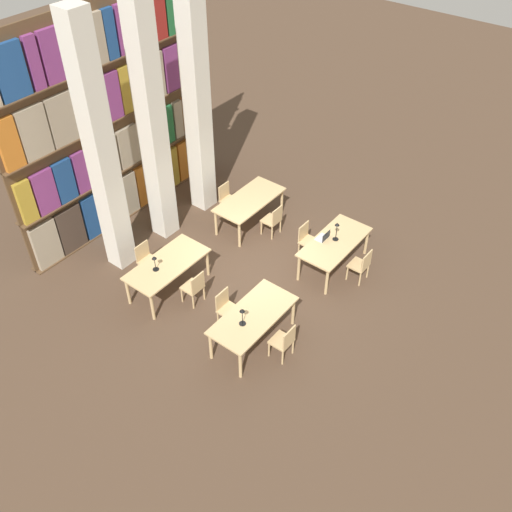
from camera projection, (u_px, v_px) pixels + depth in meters
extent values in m
plane|color=#4C3828|center=(252.00, 276.00, 13.46)|extent=(40.00, 40.00, 0.00)
cube|color=brown|center=(114.00, 119.00, 13.56)|extent=(6.12, 0.06, 5.50)
cube|color=brown|center=(131.00, 211.00, 15.36)|extent=(6.12, 0.35, 0.03)
cube|color=tan|center=(45.00, 244.00, 13.39)|extent=(0.67, 0.20, 1.18)
cube|color=#47382D|center=(70.00, 229.00, 13.82)|extent=(0.69, 0.20, 1.18)
cube|color=navy|center=(93.00, 215.00, 14.24)|extent=(0.58, 0.20, 1.18)
cube|color=#236B38|center=(108.00, 205.00, 14.55)|extent=(0.35, 0.20, 1.18)
cube|color=tan|center=(125.00, 195.00, 14.88)|extent=(0.69, 0.20, 1.18)
cube|color=orange|center=(143.00, 184.00, 15.26)|extent=(0.49, 0.20, 1.18)
cube|color=orange|center=(159.00, 174.00, 15.62)|extent=(0.64, 0.20, 1.18)
cube|color=#B7932D|center=(172.00, 166.00, 15.92)|extent=(0.28, 0.20, 1.18)
cube|color=orange|center=(185.00, 158.00, 16.23)|extent=(0.63, 0.20, 1.18)
cube|color=maroon|center=(198.00, 151.00, 16.54)|extent=(0.32, 0.20, 1.18)
cube|color=brown|center=(123.00, 167.00, 14.46)|extent=(6.12, 0.35, 0.03)
cube|color=#B7932D|center=(25.00, 202.00, 12.44)|extent=(0.36, 0.20, 1.04)
cube|color=#84387A|center=(44.00, 191.00, 12.74)|extent=(0.53, 0.20, 1.04)
cube|color=navy|center=(63.00, 181.00, 13.05)|extent=(0.48, 0.20, 1.04)
cube|color=#84387A|center=(79.00, 172.00, 13.33)|extent=(0.33, 0.20, 1.04)
cube|color=#B7932D|center=(96.00, 163.00, 13.62)|extent=(0.57, 0.20, 1.04)
cube|color=tan|center=(111.00, 155.00, 13.90)|extent=(0.30, 0.20, 1.04)
cube|color=tan|center=(127.00, 146.00, 14.21)|extent=(0.61, 0.20, 1.04)
cube|color=#B7932D|center=(148.00, 135.00, 14.63)|extent=(0.66, 0.20, 1.04)
cube|color=#236B38|center=(164.00, 126.00, 14.99)|extent=(0.51, 0.20, 1.04)
cube|color=tan|center=(176.00, 119.00, 15.26)|extent=(0.30, 0.20, 1.04)
cube|color=orange|center=(186.00, 114.00, 15.49)|extent=(0.34, 0.20, 1.04)
cube|color=navy|center=(195.00, 109.00, 15.70)|extent=(0.30, 0.20, 1.04)
cube|color=brown|center=(114.00, 118.00, 13.55)|extent=(6.12, 0.35, 0.03)
cube|color=orange|center=(8.00, 144.00, 11.53)|extent=(0.45, 0.20, 1.13)
cube|color=tan|center=(33.00, 132.00, 11.88)|extent=(0.68, 0.20, 1.13)
cube|color=tan|center=(61.00, 119.00, 12.31)|extent=(0.69, 0.20, 1.13)
cube|color=tan|center=(86.00, 107.00, 12.72)|extent=(0.54, 0.20, 1.13)
cube|color=#84387A|center=(108.00, 97.00, 13.09)|extent=(0.62, 0.20, 1.13)
cube|color=#B7932D|center=(130.00, 87.00, 13.50)|extent=(0.68, 0.20, 1.13)
cube|color=tan|center=(152.00, 77.00, 13.93)|extent=(0.65, 0.20, 1.13)
cube|color=#84387A|center=(173.00, 67.00, 14.35)|extent=(0.64, 0.20, 1.13)
cube|color=#47382D|center=(190.00, 59.00, 14.73)|extent=(0.55, 0.20, 1.13)
cube|color=brown|center=(104.00, 62.00, 12.64)|extent=(6.12, 0.35, 0.03)
cube|color=navy|center=(9.00, 71.00, 10.91)|extent=(0.64, 0.20, 1.10)
cube|color=#84387A|center=(32.00, 62.00, 11.23)|extent=(0.26, 0.20, 1.10)
cube|color=#84387A|center=(51.00, 55.00, 11.49)|extent=(0.49, 0.20, 1.10)
cube|color=#47382D|center=(67.00, 49.00, 11.72)|extent=(0.26, 0.20, 1.10)
cube|color=tan|center=(82.00, 43.00, 11.96)|extent=(0.45, 0.20, 1.10)
cube|color=tan|center=(97.00, 38.00, 12.20)|extent=(0.29, 0.20, 1.10)
cube|color=navy|center=(108.00, 33.00, 12.38)|extent=(0.28, 0.20, 1.10)
cube|color=#84387A|center=(122.00, 28.00, 12.61)|extent=(0.35, 0.20, 1.10)
cube|color=navy|center=(139.00, 22.00, 12.92)|extent=(0.64, 0.20, 1.10)
cube|color=maroon|center=(157.00, 15.00, 13.26)|extent=(0.38, 0.20, 1.10)
cube|color=#236B38|center=(174.00, 9.00, 13.59)|extent=(0.58, 0.20, 1.10)
cube|color=navy|center=(188.00, 3.00, 13.88)|extent=(0.31, 0.20, 1.10)
cube|color=silver|center=(101.00, 153.00, 11.90)|extent=(0.49, 0.49, 6.00)
cube|color=silver|center=(152.00, 126.00, 12.78)|extent=(0.49, 0.49, 6.00)
cube|color=silver|center=(197.00, 102.00, 13.66)|extent=(0.49, 0.49, 6.00)
cube|color=tan|center=(253.00, 315.00, 11.49)|extent=(1.94, 0.92, 0.04)
cylinder|color=tan|center=(240.00, 365.00, 11.04)|extent=(0.07, 0.07, 0.74)
cylinder|color=tan|center=(293.00, 312.00, 12.10)|extent=(0.07, 0.07, 0.74)
cylinder|color=tan|center=(211.00, 346.00, 11.40)|extent=(0.07, 0.07, 0.74)
cylinder|color=tan|center=(264.00, 296.00, 12.45)|extent=(0.07, 0.07, 0.74)
cylinder|color=tan|center=(269.00, 349.00, 11.55)|extent=(0.04, 0.04, 0.40)
cylinder|color=tan|center=(279.00, 339.00, 11.76)|extent=(0.04, 0.04, 0.40)
cylinder|color=tan|center=(283.00, 358.00, 11.39)|extent=(0.04, 0.04, 0.40)
cylinder|color=tan|center=(293.00, 347.00, 11.60)|extent=(0.04, 0.04, 0.40)
cube|color=tan|center=(281.00, 341.00, 11.43)|extent=(0.42, 0.40, 0.04)
cube|color=tan|center=(289.00, 338.00, 11.19)|extent=(0.40, 0.03, 0.42)
cylinder|color=tan|center=(241.00, 316.00, 12.23)|extent=(0.04, 0.04, 0.40)
cylinder|color=tan|center=(230.00, 326.00, 12.02)|extent=(0.04, 0.04, 0.40)
cylinder|color=tan|center=(229.00, 309.00, 12.39)|extent=(0.04, 0.04, 0.40)
cylinder|color=tan|center=(218.00, 319.00, 12.17)|extent=(0.04, 0.04, 0.40)
cube|color=tan|center=(229.00, 310.00, 12.06)|extent=(0.42, 0.40, 0.04)
cube|color=tan|center=(222.00, 299.00, 11.99)|extent=(0.40, 0.03, 0.42)
cylinder|color=black|center=(243.00, 324.00, 11.29)|extent=(0.14, 0.14, 0.01)
cylinder|color=black|center=(242.00, 317.00, 11.17)|extent=(0.02, 0.02, 0.34)
cone|color=black|center=(242.00, 310.00, 11.04)|extent=(0.11, 0.11, 0.07)
cube|color=tan|center=(335.00, 242.00, 13.23)|extent=(1.94, 0.92, 0.04)
cylinder|color=tan|center=(327.00, 282.00, 12.78)|extent=(0.07, 0.07, 0.74)
cylinder|color=tan|center=(366.00, 242.00, 13.84)|extent=(0.07, 0.07, 0.74)
cylinder|color=tan|center=(299.00, 268.00, 13.13)|extent=(0.07, 0.07, 0.74)
cylinder|color=tan|center=(339.00, 230.00, 14.19)|extent=(0.07, 0.07, 0.74)
cylinder|color=tan|center=(347.00, 273.00, 13.25)|extent=(0.04, 0.04, 0.40)
cylinder|color=tan|center=(355.00, 265.00, 13.46)|extent=(0.04, 0.04, 0.40)
cylinder|color=tan|center=(360.00, 279.00, 13.09)|extent=(0.04, 0.04, 0.40)
cylinder|color=tan|center=(368.00, 271.00, 13.30)|extent=(0.04, 0.04, 0.40)
cube|color=tan|center=(358.00, 265.00, 13.13)|extent=(0.42, 0.40, 0.04)
cube|color=tan|center=(367.00, 261.00, 12.89)|extent=(0.40, 0.03, 0.42)
cylinder|color=tan|center=(319.00, 248.00, 13.93)|extent=(0.04, 0.04, 0.40)
cylinder|color=tan|center=(310.00, 255.00, 13.72)|extent=(0.04, 0.04, 0.40)
cylinder|color=tan|center=(307.00, 242.00, 14.09)|extent=(0.04, 0.04, 0.40)
cylinder|color=tan|center=(299.00, 250.00, 13.88)|extent=(0.04, 0.04, 0.40)
cube|color=tan|center=(309.00, 242.00, 13.76)|extent=(0.42, 0.40, 0.04)
cube|color=tan|center=(303.00, 231.00, 13.69)|extent=(0.40, 0.03, 0.42)
cylinder|color=black|center=(335.00, 239.00, 13.26)|extent=(0.14, 0.14, 0.01)
cylinder|color=black|center=(336.00, 232.00, 13.12)|extent=(0.02, 0.02, 0.40)
cone|color=black|center=(337.00, 224.00, 12.96)|extent=(0.11, 0.11, 0.07)
cube|color=silver|center=(322.00, 238.00, 13.29)|extent=(0.32, 0.22, 0.01)
cube|color=black|center=(326.00, 236.00, 13.17)|extent=(0.32, 0.01, 0.20)
cube|color=tan|center=(167.00, 264.00, 12.65)|extent=(1.94, 0.92, 0.04)
cylinder|color=tan|center=(152.00, 307.00, 12.20)|extent=(0.07, 0.07, 0.74)
cylinder|color=tan|center=(208.00, 263.00, 13.26)|extent=(0.07, 0.07, 0.74)
cylinder|color=tan|center=(128.00, 291.00, 12.55)|extent=(0.07, 0.07, 0.74)
cylinder|color=tan|center=(184.00, 250.00, 13.61)|extent=(0.07, 0.07, 0.74)
cylinder|color=tan|center=(182.00, 295.00, 12.71)|extent=(0.04, 0.04, 0.40)
cylinder|color=tan|center=(193.00, 286.00, 12.92)|extent=(0.04, 0.04, 0.40)
cylinder|color=tan|center=(193.00, 302.00, 12.55)|extent=(0.04, 0.04, 0.40)
cylinder|color=tan|center=(204.00, 293.00, 12.76)|extent=(0.04, 0.04, 0.40)
cube|color=tan|center=(192.00, 287.00, 12.59)|extent=(0.42, 0.40, 0.04)
cube|color=tan|center=(198.00, 283.00, 12.35)|extent=(0.40, 0.03, 0.42)
cylinder|color=tan|center=(161.00, 268.00, 13.39)|extent=(0.04, 0.04, 0.40)
cylinder|color=tan|center=(150.00, 276.00, 13.18)|extent=(0.04, 0.04, 0.40)
cylinder|color=tan|center=(151.00, 262.00, 13.55)|extent=(0.04, 0.04, 0.40)
cylinder|color=tan|center=(139.00, 270.00, 13.33)|extent=(0.04, 0.04, 0.40)
cube|color=tan|center=(149.00, 262.00, 13.22)|extent=(0.42, 0.40, 0.04)
cube|color=tan|center=(142.00, 251.00, 13.15)|extent=(0.40, 0.03, 0.42)
cylinder|color=black|center=(156.00, 269.00, 12.48)|extent=(0.14, 0.14, 0.01)
cylinder|color=black|center=(155.00, 264.00, 12.37)|extent=(0.02, 0.02, 0.30)
cone|color=black|center=(154.00, 258.00, 12.25)|extent=(0.11, 0.11, 0.07)
cube|color=tan|center=(249.00, 200.00, 14.48)|extent=(1.94, 0.92, 0.04)
cylinder|color=tan|center=(239.00, 235.00, 14.04)|extent=(0.07, 0.07, 0.74)
cylinder|color=tan|center=(282.00, 201.00, 15.09)|extent=(0.07, 0.07, 0.74)
cylinder|color=tan|center=(216.00, 223.00, 14.39)|extent=(0.07, 0.07, 0.74)
cylinder|color=tan|center=(259.00, 191.00, 15.44)|extent=(0.07, 0.07, 0.74)
cylinder|color=tan|center=(261.00, 228.00, 14.52)|extent=(0.04, 0.04, 0.40)
cylinder|color=tan|center=(270.00, 221.00, 14.73)|extent=(0.04, 0.04, 0.40)
cylinder|color=tan|center=(272.00, 233.00, 14.36)|extent=(0.04, 0.04, 0.40)
cylinder|color=tan|center=(280.00, 226.00, 14.57)|extent=(0.04, 0.04, 0.40)
cube|color=tan|center=(271.00, 220.00, 14.40)|extent=(0.42, 0.40, 0.04)
cube|color=tan|center=(277.00, 215.00, 14.16)|extent=(0.40, 0.03, 0.42)
cylinder|color=tan|center=(239.00, 206.00, 15.20)|extent=(0.04, 0.04, 0.40)
cylinder|color=tan|center=(230.00, 213.00, 14.99)|extent=(0.04, 0.04, 0.40)
cylinder|color=tan|center=(229.00, 202.00, 15.36)|extent=(0.04, 0.04, 0.40)
cylinder|color=tan|center=(221.00, 208.00, 15.14)|extent=(0.04, 0.04, 0.40)
cube|color=tan|center=(230.00, 201.00, 15.03)|extent=(0.42, 0.40, 0.04)
cube|color=tan|center=(224.00, 191.00, 14.96)|extent=(0.40, 0.03, 0.42)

